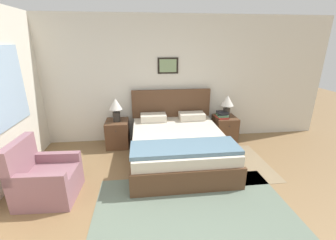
{
  "coord_description": "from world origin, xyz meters",
  "views": [
    {
      "loc": [
        -0.43,
        -1.75,
        2.07
      ],
      "look_at": [
        -0.03,
        1.62,
        0.89
      ],
      "focal_mm": 24.0,
      "sensor_mm": 36.0,
      "label": 1
    }
  ],
  "objects": [
    {
      "name": "book_hardcover_middle",
      "position": [
        1.24,
        2.6,
        0.6
      ],
      "size": [
        0.22,
        0.25,
        0.04
      ],
      "rotation": [
        0.0,
        0.0,
        -0.02
      ],
      "color": "#4C7551",
      "rests_on": "book_thick_bottom"
    },
    {
      "name": "table_lamp_near_window",
      "position": [
        -0.96,
        2.64,
        0.86
      ],
      "size": [
        0.27,
        0.27,
        0.48
      ],
      "color": "#2D2823",
      "rests_on": "nightstand_near_window"
    },
    {
      "name": "table_lamp_by_door",
      "position": [
        1.34,
        2.64,
        0.86
      ],
      "size": [
        0.27,
        0.27,
        0.48
      ],
      "color": "#2D2823",
      "rests_on": "nightstand_by_door"
    },
    {
      "name": "area_rug_bedside",
      "position": [
        1.3,
        1.65,
        0.0
      ],
      "size": [
        0.93,
        1.33,
        0.01
      ],
      "color": "#897556",
      "rests_on": "ground_plane"
    },
    {
      "name": "book_thick_bottom",
      "position": [
        1.24,
        2.6,
        0.57
      ],
      "size": [
        0.24,
        0.28,
        0.04
      ],
      "rotation": [
        0.0,
        0.0,
        0.09
      ],
      "color": "#B7332D",
      "rests_on": "nightstand_by_door"
    },
    {
      "name": "book_slim_near_top",
      "position": [
        1.24,
        2.6,
        0.67
      ],
      "size": [
        0.21,
        0.22,
        0.03
      ],
      "rotation": [
        0.0,
        0.0,
        0.03
      ],
      "color": "#232328",
      "rests_on": "book_novel_upper"
    },
    {
      "name": "area_rug_main",
      "position": [
        0.18,
        0.6,
        0.0
      ],
      "size": [
        2.56,
        1.53,
        0.01
      ],
      "color": "slate",
      "rests_on": "ground_plane"
    },
    {
      "name": "armchair",
      "position": [
        -1.8,
        1.07,
        0.28
      ],
      "size": [
        0.77,
        0.72,
        0.86
      ],
      "rotation": [
        0.0,
        0.0,
        -1.62
      ],
      "color": "#8E606B",
      "rests_on": "ground_plane"
    },
    {
      "name": "nightstand_by_door",
      "position": [
        1.34,
        2.65,
        0.27
      ],
      "size": [
        0.45,
        0.53,
        0.55
      ],
      "color": "brown",
      "rests_on": "ground_plane"
    },
    {
      "name": "bed",
      "position": [
        0.19,
        1.92,
        0.29
      ],
      "size": [
        1.68,
        2.01,
        1.13
      ],
      "color": "brown",
      "rests_on": "ground_plane"
    },
    {
      "name": "book_novel_upper",
      "position": [
        1.24,
        2.6,
        0.64
      ],
      "size": [
        0.19,
        0.23,
        0.03
      ],
      "rotation": [
        0.0,
        0.0,
        0.15
      ],
      "color": "#232328",
      "rests_on": "book_hardcover_middle"
    },
    {
      "name": "nightstand_near_window",
      "position": [
        -0.96,
        2.65,
        0.27
      ],
      "size": [
        0.45,
        0.53,
        0.55
      ],
      "color": "brown",
      "rests_on": "ground_plane"
    },
    {
      "name": "wall_back",
      "position": [
        0.0,
        2.98,
        1.3
      ],
      "size": [
        7.27,
        0.09,
        2.6
      ],
      "color": "silver",
      "rests_on": "ground_plane"
    }
  ]
}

